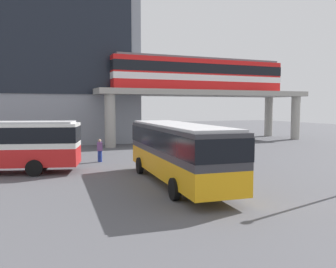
{
  "coord_description": "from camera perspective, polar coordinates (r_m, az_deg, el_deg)",
  "views": [
    {
      "loc": [
        -7.42,
        -19.07,
        4.15
      ],
      "look_at": [
        2.1,
        4.15,
        2.2
      ],
      "focal_mm": 38.12,
      "sensor_mm": 36.0,
      "label": 1
    }
  ],
  "objects": [
    {
      "name": "bicycle_black",
      "position": [
        38.46,
        11.86,
        -1.31
      ],
      "size": [
        1.78,
        0.34,
        1.04
      ],
      "color": "black",
      "rests_on": "ground_plane"
    },
    {
      "name": "bus_main",
      "position": [
        18.96,
        1.58,
        -2.1
      ],
      "size": [
        3.39,
        11.2,
        3.22
      ],
      "color": "orange",
      "rests_on": "ground_plane"
    },
    {
      "name": "ground_plane",
      "position": [
        30.29,
        -7.92,
        -3.47
      ],
      "size": [
        120.0,
        120.0,
        0.0
      ],
      "primitive_type": "plane",
      "color": "#515156"
    },
    {
      "name": "pedestrian_walking_across",
      "position": [
        27.12,
        -10.85,
        -2.72
      ],
      "size": [
        0.44,
        0.33,
        1.71
      ],
      "color": "navy",
      "rests_on": "ground_plane"
    },
    {
      "name": "pedestrian_near_building",
      "position": [
        27.54,
        13.23,
        -2.57
      ],
      "size": [
        0.33,
        0.44,
        1.78
      ],
      "color": "navy",
      "rests_on": "ground_plane"
    },
    {
      "name": "train",
      "position": [
        43.01,
        5.04,
        9.51
      ],
      "size": [
        21.53,
        2.96,
        3.84
      ],
      "color": "red",
      "rests_on": "elevated_platform"
    },
    {
      "name": "elevated_platform",
      "position": [
        43.05,
        5.51,
        5.7
      ],
      "size": [
        26.09,
        6.9,
        5.99
      ],
      "color": "#9E9B93",
      "rests_on": "ground_plane"
    },
    {
      "name": "station_building",
      "position": [
        45.42,
        -20.98,
        11.62
      ],
      "size": [
        22.36,
        13.8,
        20.1
      ],
      "color": "gray",
      "rests_on": "ground_plane"
    },
    {
      "name": "bicycle_silver",
      "position": [
        35.13,
        4.97,
        -1.77
      ],
      "size": [
        1.74,
        0.53,
        1.04
      ],
      "color": "black",
      "rests_on": "ground_plane"
    },
    {
      "name": "bicycle_green",
      "position": [
        36.85,
        5.94,
        -1.48
      ],
      "size": [
        1.76,
        0.46,
        1.04
      ],
      "color": "black",
      "rests_on": "ground_plane"
    },
    {
      "name": "bicycle_brown",
      "position": [
        38.93,
        9.14,
        -1.2
      ],
      "size": [
        1.78,
        0.32,
        1.04
      ],
      "color": "black",
      "rests_on": "ground_plane"
    }
  ]
}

